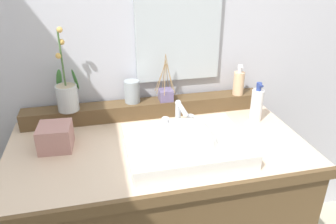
{
  "coord_description": "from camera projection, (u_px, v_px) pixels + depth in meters",
  "views": [
    {
      "loc": [
        -0.22,
        -1.16,
        1.59
      ],
      "look_at": [
        0.04,
        -0.03,
        1.03
      ],
      "focal_mm": 34.57,
      "sensor_mm": 36.0,
      "label": 1
    }
  ],
  "objects": [
    {
      "name": "tissue_box",
      "position": [
        55.0,
        137.0,
        1.32
      ],
      "size": [
        0.14,
        0.14,
        0.1
      ],
      "primitive_type": "cube",
      "rotation": [
        0.0,
        0.0,
        -0.07
      ],
      "color": "tan",
      "rests_on": "vanity_cabinet"
    },
    {
      "name": "back_ledge",
      "position": [
        147.0,
        108.0,
        1.59
      ],
      "size": [
        1.17,
        0.1,
        0.08
      ],
      "primitive_type": "cube",
      "color": "brown",
      "rests_on": "vanity_cabinet"
    },
    {
      "name": "lotion_bottle",
      "position": [
        257.0,
        105.0,
        1.53
      ],
      "size": [
        0.06,
        0.06,
        0.19
      ],
      "color": "white",
      "rests_on": "vanity_cabinet"
    },
    {
      "name": "vanity_cabinet",
      "position": [
        159.0,
        220.0,
        1.56
      ],
      "size": [
        1.24,
        0.67,
        0.88
      ],
      "color": "brown",
      "rests_on": "ground"
    },
    {
      "name": "tumbler_cup",
      "position": [
        132.0,
        92.0,
        1.55
      ],
      "size": [
        0.07,
        0.07,
        0.11
      ],
      "primitive_type": "cylinder",
      "color": "#96A0A5",
      "rests_on": "back_ledge"
    },
    {
      "name": "soap_dispenser",
      "position": [
        239.0,
        82.0,
        1.63
      ],
      "size": [
        0.05,
        0.06,
        0.16
      ],
      "color": "#E3B88C",
      "rests_on": "back_ledge"
    },
    {
      "name": "wall_back",
      "position": [
        139.0,
        32.0,
        1.59
      ],
      "size": [
        3.06,
        0.2,
        2.5
      ],
      "primitive_type": "cube",
      "color": "silver",
      "rests_on": "ground"
    },
    {
      "name": "mirror",
      "position": [
        179.0,
        15.0,
        1.49
      ],
      "size": [
        0.41,
        0.02,
        0.62
      ],
      "primitive_type": "cube",
      "color": "silver"
    },
    {
      "name": "potted_plant",
      "position": [
        67.0,
        94.0,
        1.46
      ],
      "size": [
        0.11,
        0.11,
        0.38
      ],
      "color": "silver",
      "rests_on": "back_ledge"
    },
    {
      "name": "sink_basin",
      "position": [
        186.0,
        148.0,
        1.28
      ],
      "size": [
        0.47,
        0.36,
        0.28
      ],
      "color": "white",
      "rests_on": "vanity_cabinet"
    },
    {
      "name": "reed_diffuser",
      "position": [
        166.0,
        94.0,
        1.57
      ],
      "size": [
        0.09,
        0.1,
        0.23
      ],
      "color": "slate",
      "rests_on": "back_ledge"
    }
  ]
}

